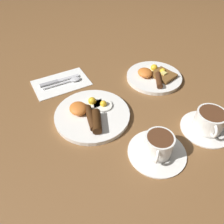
# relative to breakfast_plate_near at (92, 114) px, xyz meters

# --- Properties ---
(ground_plane) EXTENTS (3.00, 3.00, 0.00)m
(ground_plane) POSITION_rel_breakfast_plate_near_xyz_m (0.00, 0.00, -0.01)
(ground_plane) COLOR brown
(breakfast_plate_near) EXTENTS (0.25, 0.25, 0.04)m
(breakfast_plate_near) POSITION_rel_breakfast_plate_near_xyz_m (0.00, 0.00, 0.00)
(breakfast_plate_near) COLOR white
(breakfast_plate_near) RESTS_ON ground_plane
(breakfast_plate_far) EXTENTS (0.22, 0.22, 0.04)m
(breakfast_plate_far) POSITION_rel_breakfast_plate_near_xyz_m (-0.06, 0.32, 0.00)
(breakfast_plate_far) COLOR white
(breakfast_plate_far) RESTS_ON ground_plane
(teacup_near) EXTENTS (0.17, 0.17, 0.07)m
(teacup_near) POSITION_rel_breakfast_plate_near_xyz_m (0.23, 0.09, 0.02)
(teacup_near) COLOR white
(teacup_near) RESTS_ON ground_plane
(teacup_far) EXTENTS (0.16, 0.16, 0.07)m
(teacup_far) POSITION_rel_breakfast_plate_near_xyz_m (0.24, 0.28, 0.02)
(teacup_far) COLOR white
(teacup_far) RESTS_ON ground_plane
(napkin) EXTENTS (0.15, 0.22, 0.01)m
(napkin) POSITION_rel_breakfast_plate_near_xyz_m (-0.23, -0.02, -0.01)
(napkin) COLOR white
(napkin) RESTS_ON ground_plane
(knife) EXTENTS (0.03, 0.16, 0.01)m
(knife) POSITION_rel_breakfast_plate_near_xyz_m (-0.24, -0.03, -0.01)
(knife) COLOR silver
(knife) RESTS_ON napkin
(spoon) EXTENTS (0.03, 0.15, 0.01)m
(spoon) POSITION_rel_breakfast_plate_near_xyz_m (-0.22, 0.02, -0.00)
(spoon) COLOR silver
(spoon) RESTS_ON napkin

